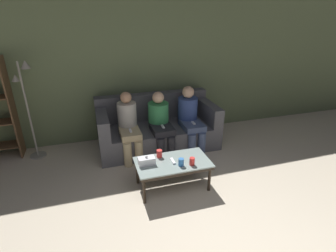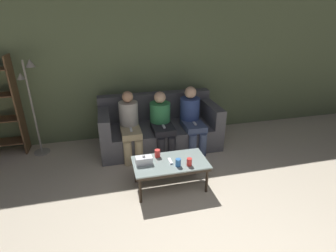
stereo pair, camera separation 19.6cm
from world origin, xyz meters
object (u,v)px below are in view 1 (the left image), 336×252
Objects in this scene: tissue_box at (147,161)px; game_remote at (173,161)px; standing_lamp at (27,101)px; seated_person_left_end at (129,124)px; cup_near_left at (159,154)px; cup_far_center at (192,161)px; coffee_table at (173,164)px; seated_person_mid_left at (160,121)px; seated_person_mid_right at (190,116)px; couch at (157,128)px; cup_near_right at (181,162)px.

tissue_box is 0.35m from game_remote.
seated_person_left_end is (1.50, -0.41, -0.41)m from standing_lamp.
cup_far_center is (0.36, -0.32, -0.00)m from cup_near_left.
seated_person_left_end is (-0.63, 1.23, 0.11)m from cup_far_center.
coffee_table is 0.96× the size of seated_person_mid_left.
seated_person_mid_right is at bearing 48.66° from cup_near_left.
couch is at bearing 77.00° from cup_near_left.
game_remote is (-0.22, 0.15, -0.04)m from cup_far_center.
couch is 1.30× the size of standing_lamp.
seated_person_mid_right is at bearing 0.29° from seated_person_mid_left.
seated_person_mid_right is (1.01, 1.05, 0.12)m from tissue_box.
tissue_box is at bearing -110.40° from couch.
game_remote is at bearing 145.63° from cup_far_center.
seated_person_mid_left is at bearing 73.88° from cup_near_left.
cup_near_left is at bearing 128.97° from game_remote.
couch is 0.64m from seated_person_left_end.
cup_near_left is 0.10× the size of seated_person_mid_right.
couch is 0.64m from seated_person_mid_right.
couch is 1.18m from cup_near_left.
seated_person_mid_right is (0.54, -0.23, 0.26)m from couch.
seated_person_left_end reaches higher than cup_far_center.
cup_far_center is at bearing -41.95° from cup_near_left.
cup_far_center is at bearing -37.51° from standing_lamp.
cup_near_right is 0.99× the size of cup_far_center.
seated_person_mid_left is at bearing -179.71° from seated_person_mid_right.
cup_near_right is at bearing -21.12° from tissue_box.
cup_far_center is at bearing -62.61° from seated_person_left_end.
cup_near_left is at bearing 125.61° from cup_near_right.
seated_person_left_end reaches higher than game_remote.
coffee_table is at bearing 145.63° from cup_far_center.
standing_lamp is at bearing 175.03° from couch.
standing_lamp is at bearing 168.72° from seated_person_mid_left.
cup_far_center is 2.74m from standing_lamp.
seated_person_mid_right is (2.58, -0.40, -0.40)m from standing_lamp.
standing_lamp is 1.47× the size of seated_person_mid_right.
tissue_box is 1.46m from seated_person_mid_right.
cup_near_left is 2.27m from standing_lamp.
game_remote is 0.14× the size of seated_person_left_end.
standing_lamp is 1.54× the size of seated_person_mid_left.
coffee_table is at bearing -95.37° from couch.
couch is 20.16× the size of cup_near_right.
seated_person_left_end reaches higher than couch.
couch is at bearing 69.60° from tissue_box.
cup_near_right is 2.61m from standing_lamp.
seated_person_mid_left is at bearing 94.45° from cup_far_center.
cup_near_right is (-0.05, -1.44, 0.14)m from couch.
cup_near_left is 0.70× the size of game_remote.
couch is at bearing 93.75° from cup_far_center.
tissue_box is (-0.57, 0.19, -0.00)m from cup_far_center.
game_remote is (0.14, -0.17, -0.04)m from cup_near_left.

